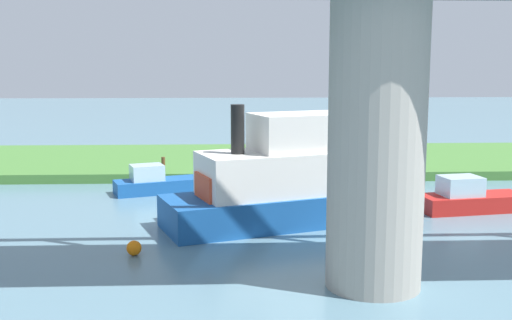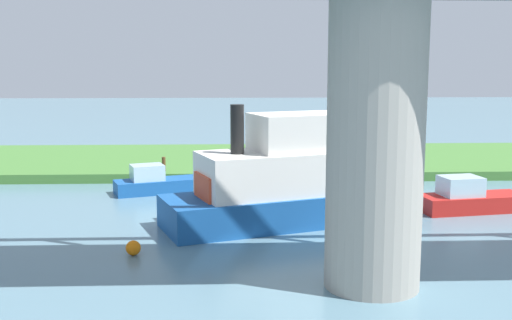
% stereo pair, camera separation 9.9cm
% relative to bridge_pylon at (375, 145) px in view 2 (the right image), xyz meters
% --- Properties ---
extents(ground_plane, '(160.00, 160.00, 0.00)m').
position_rel_bridge_pylon_xyz_m(ground_plane, '(2.24, -15.65, -4.08)').
color(ground_plane, slate).
extents(grassy_bank, '(80.00, 12.00, 0.50)m').
position_rel_bridge_pylon_xyz_m(grassy_bank, '(2.24, -21.65, -3.83)').
color(grassy_bank, '#427533').
rests_on(grassy_bank, ground).
extents(bridge_pylon, '(2.70, 2.70, 8.17)m').
position_rel_bridge_pylon_xyz_m(bridge_pylon, '(0.00, 0.00, 0.00)').
color(bridge_pylon, '#9E998E').
rests_on(bridge_pylon, ground).
extents(person_on_bank, '(0.48, 0.48, 1.39)m').
position_rel_bridge_pylon_xyz_m(person_on_bank, '(-1.20, -17.06, -2.88)').
color(person_on_bank, '#2D334C').
rests_on(person_on_bank, grassy_bank).
extents(mooring_post, '(0.20, 0.20, 0.77)m').
position_rel_bridge_pylon_xyz_m(mooring_post, '(7.65, -16.54, -3.20)').
color(mooring_post, brown).
rests_on(mooring_post, grassy_bank).
extents(pontoon_yellow, '(9.83, 6.07, 4.77)m').
position_rel_bridge_pylon_xyz_m(pontoon_yellow, '(1.69, -7.21, -2.32)').
color(pontoon_yellow, '#195199').
rests_on(pontoon_yellow, ground).
extents(motorboat_red, '(4.80, 2.37, 1.53)m').
position_rel_bridge_pylon_xyz_m(motorboat_red, '(-6.21, -8.84, -3.54)').
color(motorboat_red, red).
rests_on(motorboat_red, ground).
extents(houseboat_blue, '(4.50, 2.83, 1.41)m').
position_rel_bridge_pylon_xyz_m(houseboat_blue, '(7.68, -13.25, -3.58)').
color(houseboat_blue, '#195199').
rests_on(houseboat_blue, ground).
extents(marker_buoy, '(0.50, 0.50, 0.50)m').
position_rel_bridge_pylon_xyz_m(marker_buoy, '(7.26, -3.15, -3.83)').
color(marker_buoy, orange).
rests_on(marker_buoy, ground).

